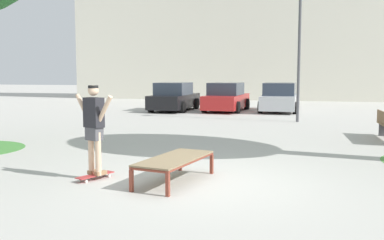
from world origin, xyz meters
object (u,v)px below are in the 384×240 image
car_silver (280,98)px  light_post (300,28)px  skate_box (175,160)px  car_red (226,98)px  skateboard (95,175)px  skater (94,123)px  car_black (174,98)px

car_silver → light_post: bearing=-80.2°
car_silver → light_post: light_post is taller
skate_box → car_red: car_red is taller
skateboard → car_red: bearing=88.9°
skateboard → light_post: size_ratio=0.14×
skateboard → skate_box: bearing=4.8°
skater → car_silver: skater is taller
skateboard → car_silver: car_silver is taller
skater → car_silver: bearing=79.1°
car_silver → light_post: (0.84, -4.87, 3.13)m
car_red → car_silver: same height
skate_box → car_red: size_ratio=0.47×
skate_box → skater: (-1.52, -0.13, 0.66)m
light_post → skate_box: bearing=-102.3°
skate_box → car_black: 15.73m
skater → car_black: size_ratio=0.39×
skateboard → skater: skater is taller
skater → car_black: (-2.45, 15.34, -0.38)m
light_post → car_silver: bearing=99.8°
skater → car_red: size_ratio=0.39×
car_red → car_silver: bearing=5.6°
skate_box → skateboard: size_ratio=2.50×
skate_box → skater: bearing=-175.2°
car_black → car_red: bearing=6.8°
car_black → light_post: (6.36, -4.27, 3.13)m
car_red → light_post: (3.60, -4.60, 3.13)m
skateboard → car_silver: bearing=79.1°
skateboard → car_black: (-2.45, 15.34, 0.61)m
skateboard → skater: 0.99m
car_silver → light_post: 5.85m
skateboard → light_post: bearing=70.6°
car_black → car_silver: 5.55m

